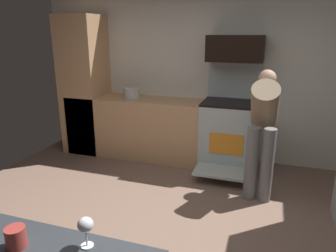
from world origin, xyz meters
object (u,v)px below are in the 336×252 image
(oven_range, at_px, (230,133))
(wine_glass_near, at_px, (85,226))
(mug_coffee, at_px, (16,237))
(stock_pot, at_px, (132,93))
(microwave, at_px, (236,48))
(person_cook, at_px, (263,125))

(oven_range, distance_m, wine_glass_near, 3.21)
(oven_range, distance_m, mug_coffee, 3.34)
(mug_coffee, bearing_deg, stock_pot, 105.49)
(oven_range, xyz_separation_m, microwave, (-0.00, 0.10, 1.14))
(wine_glass_near, height_order, mug_coffee, wine_glass_near)
(oven_range, relative_size, microwave, 1.99)
(wine_glass_near, relative_size, mug_coffee, 1.51)
(oven_range, height_order, stock_pot, oven_range)
(microwave, height_order, person_cook, microwave)
(oven_range, bearing_deg, person_cook, -57.51)
(person_cook, distance_m, wine_glass_near, 2.57)
(mug_coffee, bearing_deg, microwave, 80.27)
(person_cook, bearing_deg, oven_range, 122.49)
(person_cook, height_order, stock_pot, person_cook)
(microwave, bearing_deg, oven_range, -90.00)
(mug_coffee, bearing_deg, person_cook, 68.43)
(oven_range, distance_m, person_cook, 0.89)
(oven_range, relative_size, wine_glass_near, 9.67)
(person_cook, xyz_separation_m, mug_coffee, (-1.02, -2.57, 0.09))
(oven_range, bearing_deg, stock_pot, 179.39)
(oven_range, relative_size, person_cook, 1.02)
(microwave, bearing_deg, mug_coffee, -99.73)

